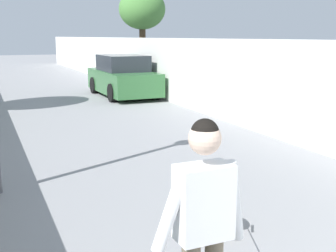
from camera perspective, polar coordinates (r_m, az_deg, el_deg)
The scene contains 6 objects.
ground_plane at distance 14.95m, azimuth -12.59°, elevation 3.01°, with size 80.00×80.00×0.00m, color gray.
fence_right at distance 13.96m, azimuth 2.21°, elevation 7.15°, with size 48.00×0.30×2.17m, color silver.
tree_right_mid at distance 20.84m, azimuth -3.46°, elevation 15.12°, with size 2.19×2.19×4.41m.
person_skateboarder at distance 2.97m, azimuth 4.73°, elevation -11.97°, with size 0.22×0.71×1.63m.
dog at distance 5.13m, azimuth 7.23°, elevation -10.69°, with size 1.98×1.29×1.06m.
car_near at distance 16.29m, azimuth -6.03°, elevation 6.47°, with size 4.12×1.80×1.54m.
Camera 1 is at (-0.51, 2.81, 2.24)m, focal length 45.78 mm.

